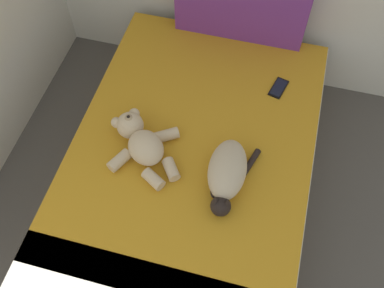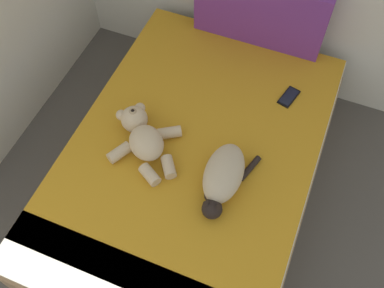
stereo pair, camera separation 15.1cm
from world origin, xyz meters
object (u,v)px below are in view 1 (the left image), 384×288
at_px(patterned_cushion, 241,7).
at_px(cat, 227,173).
at_px(bed, 192,168).
at_px(teddy_bear, 141,142).
at_px(cell_phone, 279,88).

height_order(patterned_cushion, cat, patterned_cushion).
relative_size(bed, teddy_bear, 4.38).
distance_m(bed, teddy_bear, 0.39).
relative_size(bed, cat, 4.45).
distance_m(teddy_bear, cell_phone, 0.87).
height_order(bed, cat, cat).
bearing_deg(patterned_cushion, bed, -94.17).
distance_m(bed, cat, 0.40).
xyz_separation_m(patterned_cushion, cell_phone, (0.32, -0.37, -0.21)).
bearing_deg(cat, bed, 145.60).
xyz_separation_m(patterned_cushion, cat, (0.15, -1.03, -0.14)).
height_order(bed, cell_phone, cell_phone).
relative_size(cat, teddy_bear, 0.98).
height_order(cat, teddy_bear, teddy_bear).
bearing_deg(teddy_bear, bed, 17.14).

